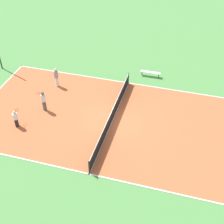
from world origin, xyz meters
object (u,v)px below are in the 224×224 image
at_px(player_baseline_gray, 56,76).
at_px(tennis_net, 112,115).
at_px(tennis_ball_near_net, 55,80).
at_px(player_near_white, 15,118).
at_px(bench, 150,73).
at_px(tennis_ball_right_alley, 182,135).
at_px(tennis_ball_midcourt, 91,85).
at_px(player_far_white, 43,100).

bearing_deg(player_baseline_gray, tennis_net, -80.94).
bearing_deg(tennis_ball_near_net, player_near_white, 178.11).
xyz_separation_m(bench, tennis_ball_right_alley, (-7.32, -3.75, -0.34)).
distance_m(tennis_net, tennis_ball_near_net, 7.68).
height_order(tennis_net, player_baseline_gray, player_baseline_gray).
relative_size(tennis_net, tennis_ball_midcourt, 159.40).
xyz_separation_m(tennis_net, tennis_ball_near_net, (3.97, 6.56, -0.51)).
bearing_deg(bench, tennis_net, 76.67).
height_order(bench, tennis_ball_near_net, bench).
xyz_separation_m(tennis_ball_right_alley, tennis_ball_near_net, (4.15, 12.00, 0.00)).
xyz_separation_m(player_far_white, tennis_ball_midcourt, (4.39, -2.46, -1.02)).
relative_size(tennis_ball_right_alley, tennis_ball_midcourt, 1.00).
bearing_deg(bench, player_near_white, 48.90).
bearing_deg(tennis_ball_midcourt, bench, -58.52).
bearing_deg(player_near_white, tennis_ball_near_net, -17.09).
relative_size(player_far_white, tennis_ball_right_alley, 26.59).
relative_size(player_near_white, player_baseline_gray, 0.81).
bearing_deg(tennis_ball_midcourt, player_far_white, 150.75).
bearing_deg(bench, tennis_ball_near_net, 21.02).
distance_m(bench, player_near_white, 12.88).
bearing_deg(tennis_ball_right_alley, bench, 27.13).
relative_size(tennis_ball_right_alley, tennis_ball_near_net, 1.00).
relative_size(tennis_ball_midcourt, tennis_ball_near_net, 1.00).
height_order(tennis_net, tennis_ball_near_net, tennis_net).
distance_m(tennis_ball_right_alley, tennis_ball_near_net, 12.70).
bearing_deg(player_far_white, tennis_net, -149.26).
height_order(bench, player_near_white, player_near_white).
distance_m(bench, tennis_ball_right_alley, 8.24).
bearing_deg(tennis_ball_midcourt, tennis_net, -143.21).
relative_size(bench, tennis_ball_right_alley, 27.66).
distance_m(tennis_ball_midcourt, tennis_ball_near_net, 3.43).
xyz_separation_m(player_near_white, player_baseline_gray, (5.82, -0.76, 0.22)).
distance_m(tennis_ball_right_alley, tennis_ball_midcourt, 9.63).
xyz_separation_m(tennis_net, tennis_ball_right_alley, (-0.18, -5.45, -0.51)).
height_order(player_near_white, tennis_ball_near_net, player_near_white).
distance_m(player_far_white, tennis_ball_midcourt, 5.13).
xyz_separation_m(bench, tennis_ball_near_net, (-3.17, 8.25, -0.34)).
height_order(player_near_white, tennis_ball_midcourt, player_near_white).
bearing_deg(player_near_white, tennis_ball_right_alley, -94.19).
xyz_separation_m(bench, player_baseline_gray, (-3.88, 7.70, 0.67)).
height_order(bench, tennis_ball_midcourt, bench).
height_order(tennis_ball_right_alley, tennis_ball_near_net, same).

